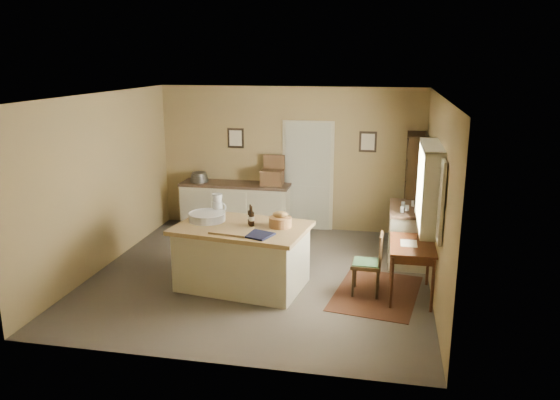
# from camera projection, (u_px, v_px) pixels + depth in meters

# --- Properties ---
(ground) EXTENTS (5.00, 5.00, 0.00)m
(ground) POSITION_uv_depth(u_px,v_px,m) (260.00, 275.00, 8.30)
(ground) COLOR #605649
(ground) RESTS_ON ground
(wall_back) EXTENTS (5.00, 0.10, 2.70)m
(wall_back) POSITION_uv_depth(u_px,v_px,m) (290.00, 159.00, 10.33)
(wall_back) COLOR olive
(wall_back) RESTS_ON ground
(wall_front) EXTENTS (5.00, 0.10, 2.70)m
(wall_front) POSITION_uv_depth(u_px,v_px,m) (204.00, 245.00, 5.58)
(wall_front) COLOR olive
(wall_front) RESTS_ON ground
(wall_left) EXTENTS (0.10, 5.00, 2.70)m
(wall_left) POSITION_uv_depth(u_px,v_px,m) (102.00, 182.00, 8.42)
(wall_left) COLOR olive
(wall_left) RESTS_ON ground
(wall_right) EXTENTS (0.10, 5.00, 2.70)m
(wall_right) POSITION_uv_depth(u_px,v_px,m) (437.00, 197.00, 7.49)
(wall_right) COLOR olive
(wall_right) RESTS_ON ground
(ceiling) EXTENTS (5.00, 5.00, 0.00)m
(ceiling) POSITION_uv_depth(u_px,v_px,m) (259.00, 95.00, 7.61)
(ceiling) COLOR silver
(ceiling) RESTS_ON wall_back
(door) EXTENTS (0.97, 0.06, 2.11)m
(door) POSITION_uv_depth(u_px,v_px,m) (308.00, 175.00, 10.31)
(door) COLOR #A7A58F
(door) RESTS_ON ground
(framed_prints) EXTENTS (2.82, 0.02, 0.38)m
(framed_prints) POSITION_uv_depth(u_px,v_px,m) (300.00, 140.00, 10.18)
(framed_prints) COLOR black
(framed_prints) RESTS_ON ground
(window) EXTENTS (0.25, 1.99, 1.12)m
(window) POSITION_uv_depth(u_px,v_px,m) (433.00, 186.00, 7.26)
(window) COLOR #B7B094
(window) RESTS_ON ground
(work_island) EXTENTS (1.98, 1.44, 1.20)m
(work_island) POSITION_uv_depth(u_px,v_px,m) (242.00, 254.00, 7.80)
(work_island) COLOR #B7B094
(work_island) RESTS_ON ground
(sideboard) EXTENTS (2.09, 0.59, 1.18)m
(sideboard) POSITION_uv_depth(u_px,v_px,m) (236.00, 204.00, 10.45)
(sideboard) COLOR #B7B094
(sideboard) RESTS_ON ground
(rug) EXTENTS (1.34, 1.75, 0.01)m
(rug) POSITION_uv_depth(u_px,v_px,m) (376.00, 293.00, 7.66)
(rug) COLOR #412113
(rug) RESTS_ON ground
(writing_desk) EXTENTS (0.60, 0.98, 0.82)m
(writing_desk) POSITION_uv_depth(u_px,v_px,m) (412.00, 250.00, 7.41)
(writing_desk) COLOR #35190B
(writing_desk) RESTS_ON ground
(desk_chair) EXTENTS (0.42, 0.42, 0.87)m
(desk_chair) POSITION_uv_depth(u_px,v_px,m) (366.00, 264.00, 7.55)
(desk_chair) COLOR black
(desk_chair) RESTS_ON ground
(right_cabinet) EXTENTS (0.61, 1.10, 0.99)m
(right_cabinet) POSITION_uv_depth(u_px,v_px,m) (408.00, 234.00, 8.79)
(right_cabinet) COLOR #B7B094
(right_cabinet) RESTS_ON ground
(shelving_unit) EXTENTS (0.33, 0.88, 1.95)m
(shelving_unit) POSITION_uv_depth(u_px,v_px,m) (417.00, 190.00, 9.51)
(shelving_unit) COLOR black
(shelving_unit) RESTS_ON ground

